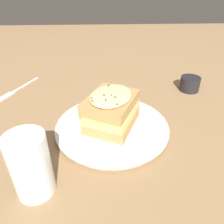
{
  "coord_description": "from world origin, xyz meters",
  "views": [
    {
      "loc": [
        0.01,
        -0.42,
        0.32
      ],
      "look_at": [
        0.02,
        -0.01,
        0.05
      ],
      "focal_mm": 35.0,
      "sensor_mm": 36.0,
      "label": 1
    }
  ],
  "objects_px": {
    "fork": "(12,92)",
    "water_glass": "(31,166)",
    "sandwich": "(111,110)",
    "condiment_pot": "(190,84)",
    "dinner_plate": "(112,127)"
  },
  "relations": [
    {
      "from": "fork",
      "to": "water_glass",
      "type": "bearing_deg",
      "value": 139.59
    },
    {
      "from": "sandwich",
      "to": "condiment_pot",
      "type": "distance_m",
      "value": 0.32
    },
    {
      "from": "dinner_plate",
      "to": "condiment_pot",
      "type": "height_order",
      "value": "condiment_pot"
    },
    {
      "from": "sandwich",
      "to": "fork",
      "type": "height_order",
      "value": "sandwich"
    },
    {
      "from": "condiment_pot",
      "to": "fork",
      "type": "bearing_deg",
      "value": 179.37
    },
    {
      "from": "dinner_plate",
      "to": "water_glass",
      "type": "bearing_deg",
      "value": -130.46
    },
    {
      "from": "water_glass",
      "to": "fork",
      "type": "height_order",
      "value": "water_glass"
    },
    {
      "from": "sandwich",
      "to": "fork",
      "type": "bearing_deg",
      "value": 146.25
    },
    {
      "from": "water_glass",
      "to": "sandwich",
      "type": "bearing_deg",
      "value": 50.16
    },
    {
      "from": "condiment_pot",
      "to": "water_glass",
      "type": "bearing_deg",
      "value": -137.42
    },
    {
      "from": "dinner_plate",
      "to": "fork",
      "type": "distance_m",
      "value": 0.36
    },
    {
      "from": "dinner_plate",
      "to": "sandwich",
      "type": "bearing_deg",
      "value": 114.97
    },
    {
      "from": "fork",
      "to": "condiment_pot",
      "type": "relative_size",
      "value": 3.04
    },
    {
      "from": "sandwich",
      "to": "fork",
      "type": "relative_size",
      "value": 0.86
    },
    {
      "from": "fork",
      "to": "condiment_pot",
      "type": "bearing_deg",
      "value": -155.37
    }
  ]
}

